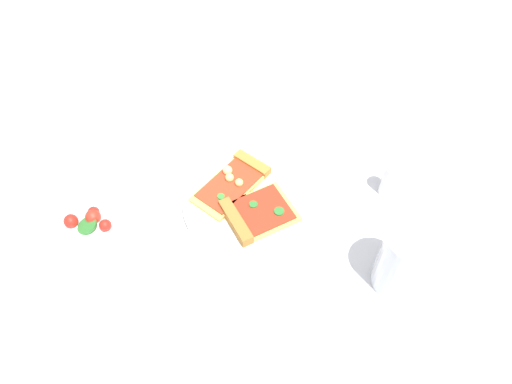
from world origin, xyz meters
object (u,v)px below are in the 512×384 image
Objects in this scene: paper_napkin at (159,118)px; salad_bowl at (102,226)px; pizza_slice_far at (254,215)px; plate at (251,202)px; soda_glass at (405,262)px; pepper_shaker at (391,178)px; pizza_slice_near at (234,181)px.

salad_bowl is at bearing -16.02° from paper_napkin.
pizza_slice_far is at bearing 31.75° from paper_napkin.
plate is at bearing -176.58° from pizza_slice_far.
salad_bowl is at bearing -105.28° from soda_glass.
plate is 3.08× the size of pepper_shaker.
salad_bowl is 0.83× the size of paper_napkin.
soda_glass is (0.17, 0.22, 0.05)m from plate.
soda_glass is 0.56m from paper_napkin.
salad_bowl is at bearing -87.91° from pizza_slice_far.
salad_bowl reaches higher than paper_napkin.
pizza_slice_near is at bearing 35.84° from paper_napkin.
pepper_shaker is (0.23, 0.42, 0.04)m from paper_napkin.
plate is 1.61× the size of pizza_slice_near.
pizza_slice_near is at bearing -160.27° from pizza_slice_far.
pepper_shaker is at bearing 82.23° from pizza_slice_near.
soda_glass is at bearing 57.54° from pizza_slice_far.
soda_glass is (0.13, 0.47, 0.02)m from salad_bowl.
paper_napkin is (-0.28, 0.08, -0.04)m from salad_bowl.
pepper_shaker is at bearing 169.95° from soda_glass.
plate is 0.25m from salad_bowl.
pizza_slice_near reaches higher than plate.
pepper_shaker reaches higher than pizza_slice_far.
pizza_slice_near is at bearing 111.33° from salad_bowl.
pizza_slice_far is 0.26m from soda_glass.
pizza_slice_far is at bearing 3.42° from plate.
soda_glass reaches higher than pizza_slice_near.
pizza_slice_near reaches higher than paper_napkin.
plate is 0.28m from soda_glass.
plate is 0.05m from pizza_slice_near.
soda_glass reaches higher than salad_bowl.
pizza_slice_far is 1.75× the size of pepper_shaker.
soda_glass reaches higher than paper_napkin.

